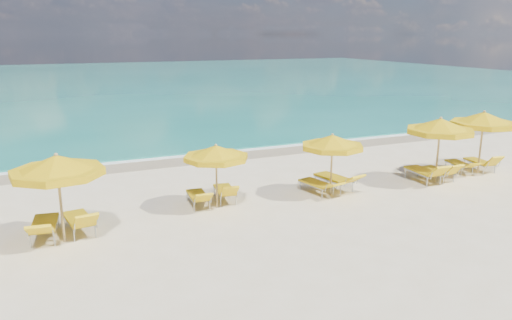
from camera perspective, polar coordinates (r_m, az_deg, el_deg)
name	(u,v)px	position (r m, az deg, el deg)	size (l,w,h in m)	color
ground_plane	(274,205)	(16.64, 2.07, -5.17)	(120.00, 120.00, 0.00)	beige
ocean	(100,82)	(62.76, -17.41, 8.50)	(120.00, 80.00, 0.30)	#147465
wet_sand_band	(205,157)	(23.26, -5.82, 0.40)	(120.00, 2.60, 0.01)	tan
foam_line	(200,153)	(24.00, -6.40, 0.81)	(120.00, 1.20, 0.03)	white
whitecap_near	(58,131)	(31.64, -21.72, 3.13)	(14.00, 0.36, 0.05)	white
whitecap_far	(236,103)	(41.29, -2.31, 6.49)	(18.00, 0.30, 0.05)	white
umbrella_2	(57,166)	(14.12, -21.78, -0.69)	(3.02, 3.02, 2.50)	tan
umbrella_3	(216,153)	(15.95, -4.59, 0.76)	(2.30, 2.30, 2.14)	tan
umbrella_4	(332,143)	(17.39, 8.72, 1.98)	(2.38, 2.38, 2.21)	tan
umbrella_5	(440,127)	(19.85, 20.31, 3.60)	(3.20, 3.20, 2.54)	tan
umbrella_6	(484,120)	(21.87, 24.57, 4.20)	(3.01, 3.01, 2.59)	tan
lounger_2_left	(45,230)	(15.12, -23.00, -7.40)	(0.90, 2.07, 0.85)	#A5A8AD
lounger_2_right	(80,225)	(15.17, -19.51, -7.01)	(0.91, 1.96, 0.91)	#A5A8AD
lounger_3_left	(198,200)	(16.59, -6.61, -4.56)	(0.69, 1.74, 0.75)	#A5A8AD
lounger_3_right	(225,194)	(17.04, -3.56, -3.95)	(0.83, 1.78, 0.82)	#A5A8AD
lounger_4_left	(317,188)	(17.88, 7.02, -3.16)	(0.95, 1.91, 0.66)	#A5A8AD
lounger_4_right	(335,183)	(18.47, 9.00, -2.57)	(1.05, 2.13, 0.83)	#A5A8AD
lounger_5_left	(423,176)	(20.20, 18.58, -1.69)	(0.78, 1.99, 0.91)	#A5A8AD
lounger_5_right	(439,174)	(20.71, 20.14, -1.53)	(0.61, 1.69, 0.83)	#A5A8AD
lounger_6_left	(459,167)	(22.16, 22.23, -0.76)	(0.89, 1.80, 0.66)	#A5A8AD
lounger_6_right	(480,165)	(22.72, 24.23, -0.56)	(0.80, 1.78, 0.85)	#A5A8AD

